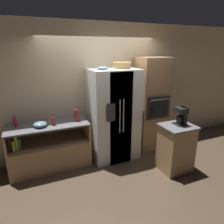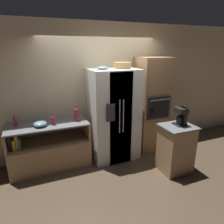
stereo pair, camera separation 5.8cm
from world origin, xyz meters
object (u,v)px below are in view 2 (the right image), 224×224
at_px(wall_oven, 151,104).
at_px(fruit_bowl, 103,68).
at_px(bottle_wide, 76,114).
at_px(coffee_maker, 181,116).
at_px(wicker_basket, 122,65).
at_px(bottle_short, 15,121).
at_px(bottle_tall, 53,120).
at_px(refrigerator, 113,115).
at_px(mixing_bowl, 40,124).

distance_m(wall_oven, fruit_bowl, 1.47).
bearing_deg(bottle_wide, coffee_maker, -28.93).
relative_size(wicker_basket, bottle_short, 1.63).
bearing_deg(bottle_short, bottle_tall, -17.38).
bearing_deg(refrigerator, bottle_tall, -178.19).
relative_size(fruit_bowl, coffee_maker, 0.71).
relative_size(bottle_wide, mixing_bowl, 1.34).
distance_m(refrigerator, bottle_tall, 1.23).
relative_size(refrigerator, mixing_bowl, 7.92).
bearing_deg(mixing_bowl, refrigerator, 1.69).
relative_size(refrigerator, bottle_wide, 5.92).
distance_m(wicker_basket, bottle_short, 2.28).
height_order(bottle_tall, bottle_short, bottle_short).
bearing_deg(mixing_bowl, bottle_short, 153.53).
bearing_deg(bottle_tall, bottle_short, 162.62).
relative_size(refrigerator, bottle_tall, 8.99).
height_order(wall_oven, bottle_wide, wall_oven).
xyz_separation_m(bottle_tall, bottle_wide, (0.45, 0.05, 0.05)).
height_order(wall_oven, mixing_bowl, wall_oven).
bearing_deg(coffee_maker, refrigerator, 135.19).
height_order(bottle_short, coffee_maker, coffee_maker).
bearing_deg(wicker_basket, bottle_tall, -177.55).
xyz_separation_m(wicker_basket, bottle_short, (-2.07, 0.14, -0.95)).
xyz_separation_m(wicker_basket, bottle_wide, (-0.97, -0.01, -0.90)).
relative_size(wall_oven, wicker_basket, 5.96).
xyz_separation_m(bottle_tall, bottle_short, (-0.64, 0.20, 0.00)).
bearing_deg(coffee_maker, bottle_tall, 157.40).
height_order(bottle_short, bottle_wide, bottle_wide).
distance_m(bottle_wide, mixing_bowl, 0.69).
height_order(wall_oven, bottle_short, wall_oven).
bearing_deg(wall_oven, mixing_bowl, -177.01).
distance_m(wicker_basket, coffee_maker, 1.49).
relative_size(bottle_tall, mixing_bowl, 0.88).
xyz_separation_m(bottle_wide, coffee_maker, (1.73, -0.95, 0.05)).
xyz_separation_m(bottle_short, bottle_wide, (1.09, -0.15, 0.04)).
bearing_deg(refrigerator, wicker_basket, 6.43).
distance_m(refrigerator, mixing_bowl, 1.46).
distance_m(refrigerator, wicker_basket, 1.03).
bearing_deg(wall_oven, refrigerator, -175.06).
height_order(fruit_bowl, bottle_short, fruit_bowl).
bearing_deg(mixing_bowl, coffee_maker, -20.54).
relative_size(wall_oven, fruit_bowl, 8.94).
height_order(fruit_bowl, bottle_tall, fruit_bowl).
bearing_deg(wall_oven, bottle_wide, -177.58).
bearing_deg(fruit_bowl, bottle_wide, 179.96).
height_order(wicker_basket, bottle_wide, wicker_basket).
xyz_separation_m(wall_oven, bottle_tall, (-2.19, -0.12, -0.04)).
distance_m(bottle_short, coffee_maker, 3.03).
bearing_deg(bottle_short, bottle_wide, -7.97).
relative_size(fruit_bowl, bottle_short, 1.09).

